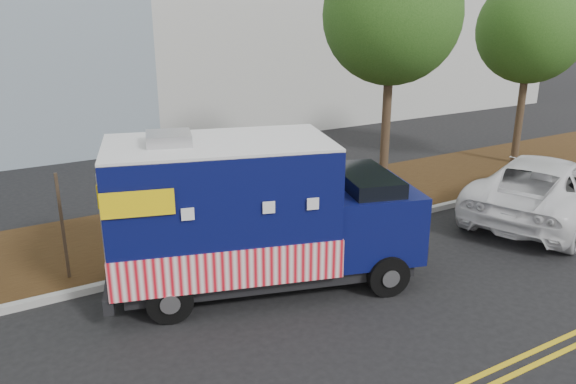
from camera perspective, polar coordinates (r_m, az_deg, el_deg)
ground at (r=11.78m, az=-3.53°, el=-9.47°), size 120.00×120.00×0.00m
curb at (r=12.88m, az=-6.37°, el=-6.62°), size 120.00×0.18×0.15m
mulch_strip at (r=14.68m, az=-9.74°, el=-3.57°), size 120.00×4.00×0.15m
tree_c at (r=16.37m, az=10.52°, el=17.22°), size 3.83×3.83×7.18m
tree_d at (r=21.14m, az=23.45°, el=14.87°), size 3.57×3.57×6.53m
sign_post at (r=12.22m, az=-21.89°, el=-3.60°), size 0.06×0.06×2.40m
food_truck at (r=11.19m, az=-3.98°, el=-2.63°), size 6.62×3.93×3.29m
white_car at (r=16.69m, az=24.61°, el=0.48°), size 6.67×4.78×1.69m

